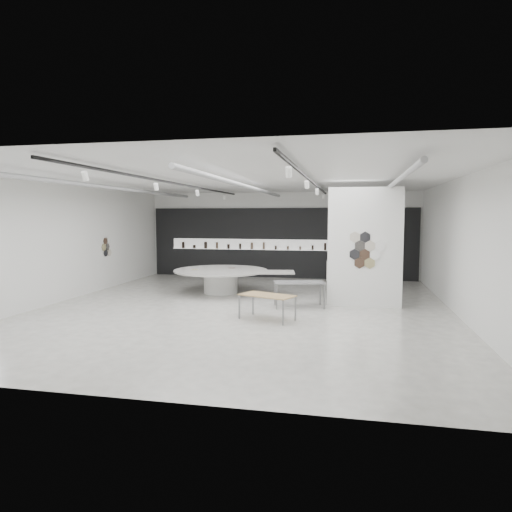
% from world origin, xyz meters
% --- Properties ---
extents(room, '(12.02, 14.02, 3.82)m').
position_xyz_m(room, '(-0.09, -0.00, 2.07)').
color(room, beige).
rests_on(room, ground).
extents(back_wall_display, '(11.80, 0.27, 3.10)m').
position_xyz_m(back_wall_display, '(-0.08, 6.93, 1.54)').
color(back_wall_display, black).
rests_on(back_wall_display, ground).
extents(partition_column, '(2.20, 0.38, 3.60)m').
position_xyz_m(partition_column, '(3.50, 1.00, 1.80)').
color(partition_column, white).
rests_on(partition_column, ground).
extents(display_island, '(4.64, 3.86, 0.85)m').
position_xyz_m(display_island, '(-1.37, 2.41, 0.55)').
color(display_island, white).
rests_on(display_island, ground).
extents(sample_table_wood, '(1.59, 1.19, 0.67)m').
position_xyz_m(sample_table_wood, '(0.95, -1.40, 0.62)').
color(sample_table_wood, tan).
rests_on(sample_table_wood, ground).
extents(sample_table_stone, '(1.63, 1.08, 0.77)m').
position_xyz_m(sample_table_stone, '(1.58, 0.47, 0.70)').
color(sample_table_stone, slate).
rests_on(sample_table_stone, ground).
extents(kitchen_counter, '(1.53, 0.61, 1.21)m').
position_xyz_m(kitchen_counter, '(2.84, 6.50, 0.44)').
color(kitchen_counter, white).
rests_on(kitchen_counter, ground).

